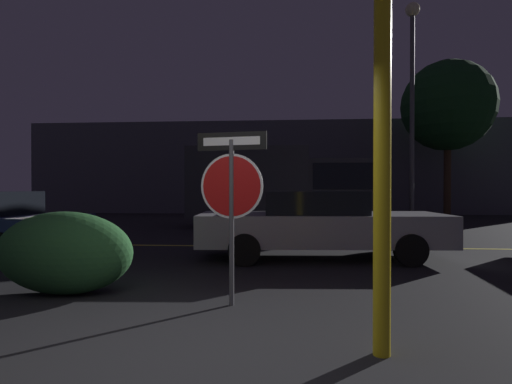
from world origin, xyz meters
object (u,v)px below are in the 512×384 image
at_px(stop_sign, 232,185).
at_px(delivery_truck, 286,184).
at_px(tree_0, 448,106).
at_px(hedge_bush_1, 65,253).
at_px(passing_car_2, 319,224).
at_px(street_lamp, 412,77).
at_px(yellow_pole_right, 382,160).

relative_size(stop_sign, delivery_truck, 0.30).
height_order(delivery_truck, tree_0, tree_0).
bearing_deg(hedge_bush_1, delivery_truck, 72.79).
height_order(stop_sign, delivery_truck, delivery_truck).
height_order(passing_car_2, delivery_truck, delivery_truck).
bearing_deg(hedge_bush_1, tree_0, 53.37).
distance_m(stop_sign, hedge_bush_1, 2.51).
distance_m(hedge_bush_1, street_lamp, 13.22).
distance_m(yellow_pole_right, passing_car_2, 4.80).
xyz_separation_m(stop_sign, tree_0, (8.17, 14.44, 3.78)).
height_order(stop_sign, hedge_bush_1, stop_sign).
relative_size(stop_sign, street_lamp, 0.26).
bearing_deg(tree_0, hedge_bush_1, -126.63).
height_order(street_lamp, tree_0, street_lamp).
bearing_deg(delivery_truck, tree_0, 118.73).
bearing_deg(passing_car_2, stop_sign, -25.21).
xyz_separation_m(yellow_pole_right, tree_0, (6.69, 15.78, 3.58)).
bearing_deg(street_lamp, hedge_bush_1, -127.80).
bearing_deg(street_lamp, yellow_pole_right, -108.12).
bearing_deg(tree_0, street_lamp, -123.92).
xyz_separation_m(passing_car_2, tree_0, (6.83, 11.09, 4.56)).
xyz_separation_m(stop_sign, yellow_pole_right, (1.48, -1.35, 0.20)).
bearing_deg(yellow_pole_right, stop_sign, 137.79).
xyz_separation_m(hedge_bush_1, tree_0, (10.49, 14.11, 4.70)).
height_order(hedge_bush_1, passing_car_2, passing_car_2).
bearing_deg(hedge_bush_1, passing_car_2, 39.51).
distance_m(passing_car_2, delivery_truck, 6.61).
bearing_deg(stop_sign, street_lamp, 72.69).
height_order(yellow_pole_right, tree_0, tree_0).
height_order(stop_sign, tree_0, tree_0).
bearing_deg(delivery_truck, yellow_pole_right, 1.78).
bearing_deg(hedge_bush_1, stop_sign, -8.11).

